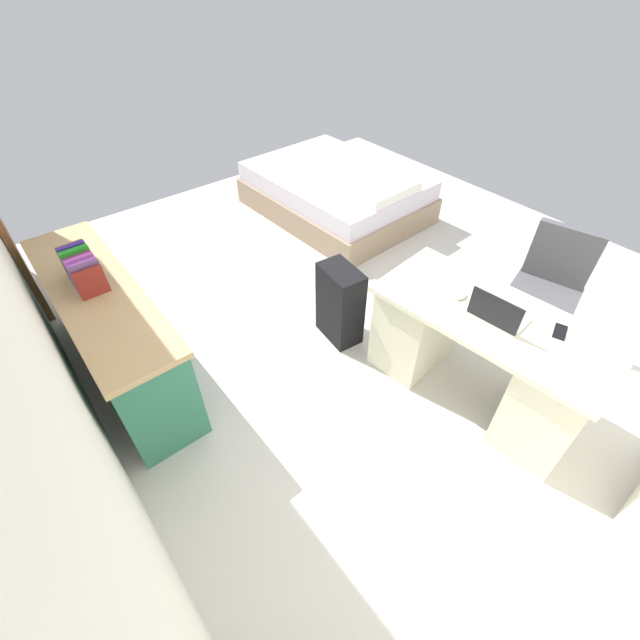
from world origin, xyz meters
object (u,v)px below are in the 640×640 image
at_px(office_chair, 542,297).
at_px(laptop, 497,314).
at_px(credenza, 113,332).
at_px(computer_mouse, 461,295).
at_px(bed, 336,192).
at_px(desk, 480,354).
at_px(cell_phone_near_laptop, 560,332).
at_px(figurine_small, 73,257).
at_px(suitcase_black, 340,304).

height_order(office_chair, laptop, office_chair).
relative_size(office_chair, credenza, 0.52).
height_order(office_chair, computer_mouse, office_chair).
bearing_deg(credenza, bed, -73.25).
height_order(desk, laptop, laptop).
height_order(desk, bed, desk).
xyz_separation_m(cell_phone_near_laptop, figurine_small, (2.41, 1.97, 0.09)).
bearing_deg(credenza, computer_mouse, -130.15).
bearing_deg(laptop, cell_phone_near_laptop, -146.02).
height_order(credenza, computer_mouse, credenza).
relative_size(laptop, figurine_small, 3.01).
xyz_separation_m(credenza, suitcase_black, (-0.72, -1.47, -0.06)).
height_order(computer_mouse, figurine_small, figurine_small).
xyz_separation_m(credenza, bed, (0.83, -2.77, -0.14)).
bearing_deg(desk, cell_phone_near_laptop, -153.60).
xyz_separation_m(office_chair, computer_mouse, (0.20, 0.83, 0.32)).
distance_m(bed, laptop, 2.84).
relative_size(office_chair, laptop, 2.84).
distance_m(bed, cell_phone_near_laptop, 3.05).
height_order(bed, cell_phone_near_laptop, cell_phone_near_laptop).
bearing_deg(figurine_small, cell_phone_near_laptop, -140.77).
distance_m(desk, cell_phone_near_laptop, 0.51).
bearing_deg(office_chair, computer_mouse, 76.67).
distance_m(office_chair, bed, 2.54).
bearing_deg(computer_mouse, laptop, 170.98).
relative_size(bed, laptop, 5.88).
bearing_deg(credenza, desk, -133.90).
relative_size(desk, office_chair, 1.60).
xyz_separation_m(suitcase_black, figurine_small, (1.07, 1.47, 0.50)).
bearing_deg(suitcase_black, bed, -33.23).
relative_size(suitcase_black, figurine_small, 5.82).
relative_size(office_chair, figurine_small, 8.55).
height_order(bed, computer_mouse, computer_mouse).
bearing_deg(laptop, bed, -21.17).
distance_m(suitcase_black, cell_phone_near_laptop, 1.49).
bearing_deg(suitcase_black, laptop, -157.38).
distance_m(desk, laptop, 0.40).
relative_size(office_chair, cell_phone_near_laptop, 6.91).
xyz_separation_m(desk, computer_mouse, (0.24, 0.02, 0.36)).
bearing_deg(cell_phone_near_laptop, computer_mouse, -1.25).
bearing_deg(office_chair, figurine_small, 51.93).
xyz_separation_m(desk, cell_phone_near_laptop, (-0.33, -0.16, 0.35)).
relative_size(suitcase_black, computer_mouse, 6.41).
height_order(desk, suitcase_black, desk).
relative_size(bed, figurine_small, 17.71).
xyz_separation_m(credenza, figurine_small, (0.35, 0.00, 0.44)).
xyz_separation_m(desk, office_chair, (0.04, -0.81, 0.04)).
xyz_separation_m(bed, laptop, (-2.60, 1.01, 0.54)).
bearing_deg(computer_mouse, suitcase_black, 15.74).
xyz_separation_m(bed, suitcase_black, (-1.55, 1.30, 0.08)).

